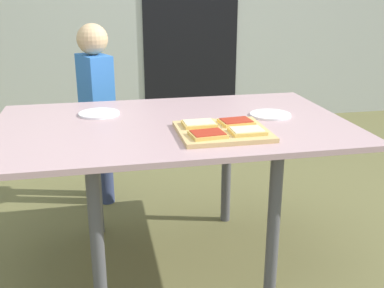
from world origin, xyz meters
TOP-DOWN VIEW (x-y plane):
  - ground_plane at (0.00, 0.00)m, footprint 16.00×16.00m
  - house_door at (0.57, 2.41)m, footprint 0.90×0.02m
  - dining_table at (0.00, 0.00)m, footprint 1.56×0.95m
  - cutting_board at (0.18, -0.20)m, footprint 0.37×0.33m
  - pizza_slice_near_left at (0.09, -0.28)m, footprint 0.15×0.12m
  - pizza_slice_near_right at (0.26, -0.27)m, footprint 0.14×0.11m
  - pizza_slice_far_left at (0.09, -0.13)m, footprint 0.14×0.11m
  - pizza_slice_far_right at (0.25, -0.13)m, footprint 0.15×0.12m
  - plate_white_right at (0.47, 0.02)m, footprint 0.19×0.19m
  - plate_white_left at (-0.32, 0.21)m, footprint 0.19×0.19m
  - child_left at (-0.33, 0.80)m, footprint 0.22×0.28m

SIDE VIEW (x-z plane):
  - ground_plane at x=0.00m, z-range 0.00..0.00m
  - child_left at x=-0.33m, z-range 0.09..1.17m
  - dining_table at x=0.00m, z-range 0.28..0.98m
  - plate_white_right at x=0.47m, z-range 0.71..0.72m
  - plate_white_left at x=-0.32m, z-range 0.71..0.72m
  - cutting_board at x=0.18m, z-range 0.71..0.73m
  - pizza_slice_near_left at x=0.09m, z-range 0.73..0.74m
  - pizza_slice_near_right at x=0.26m, z-range 0.73..0.74m
  - pizza_slice_far_left at x=0.09m, z-range 0.73..0.74m
  - pizza_slice_far_right at x=0.25m, z-range 0.73..0.74m
  - house_door at x=0.57m, z-range 0.00..2.00m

